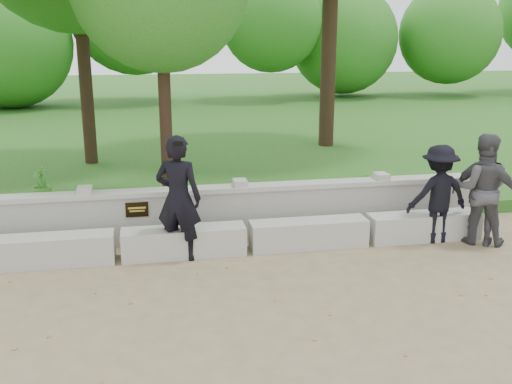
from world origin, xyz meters
TOP-DOWN VIEW (x-y plane):
  - ground at (0.00, 0.00)m, footprint 80.00×80.00m
  - lawn at (0.00, 14.00)m, footprint 40.00×22.00m
  - concrete_bench at (0.00, 1.90)m, footprint 11.90×0.45m
  - parapet_wall at (0.00, 2.60)m, footprint 12.50×0.35m
  - man_main at (0.93, 1.80)m, footprint 0.82×0.77m
  - visitor_left at (5.80, 1.60)m, footprint 1.10×1.01m
  - visitor_mid at (5.15, 1.78)m, footprint 1.08×0.66m
  - visitor_right at (5.80, 1.49)m, footprint 1.04×0.98m
  - shrub_b at (1.14, 3.53)m, footprint 0.46×0.47m
  - shrub_c at (4.60, 3.30)m, footprint 0.53×0.48m
  - shrub_d at (-1.51, 4.66)m, footprint 0.47×0.49m

SIDE VIEW (x-z plane):
  - ground at x=0.00m, z-range 0.00..0.00m
  - lawn at x=0.00m, z-range 0.00..0.25m
  - concrete_bench at x=0.00m, z-range 0.00..0.45m
  - parapet_wall at x=0.00m, z-range 0.01..0.91m
  - shrub_c at x=4.60m, z-range 0.25..0.77m
  - shrub_b at x=1.14m, z-range 0.25..0.92m
  - shrub_d at x=-1.51m, z-range 0.25..0.94m
  - visitor_mid at x=5.15m, z-range 0.00..1.62m
  - visitor_right at x=5.80m, z-range 0.00..1.72m
  - visitor_left at x=5.80m, z-range 0.00..1.82m
  - man_main at x=0.93m, z-range 0.00..1.92m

